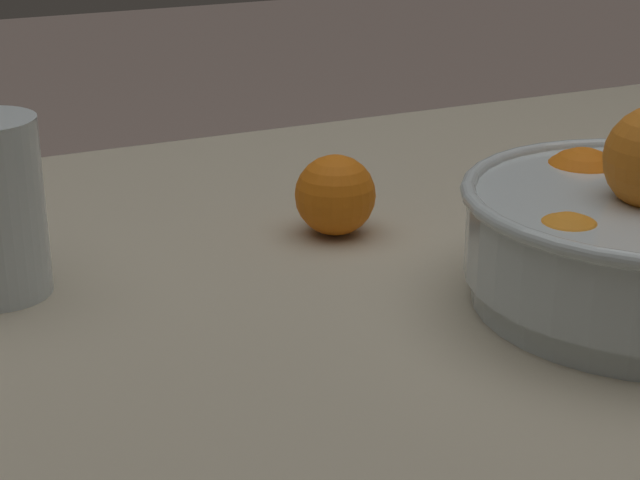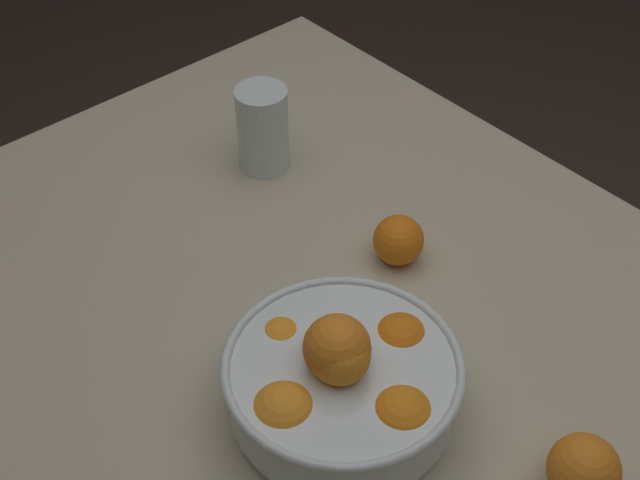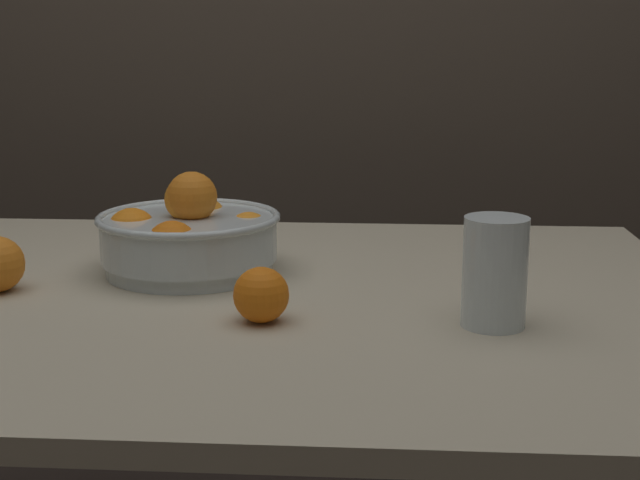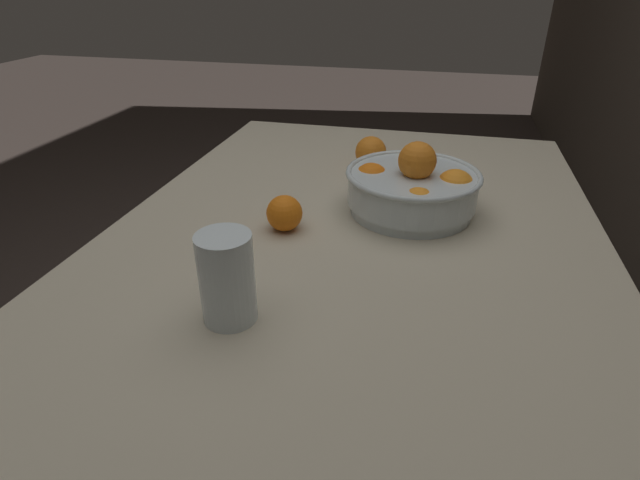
{
  "view_description": "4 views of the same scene",
  "coord_description": "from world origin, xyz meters",
  "px_view_note": "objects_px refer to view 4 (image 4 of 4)",
  "views": [
    {
      "loc": [
        0.47,
        0.68,
        1.08
      ],
      "look_at": [
        0.15,
        0.0,
        0.79
      ],
      "focal_mm": 60.0,
      "sensor_mm": 36.0,
      "label": 1
    },
    {
      "loc": [
        -0.56,
        0.56,
        1.63
      ],
      "look_at": [
        0.13,
        -0.05,
        0.78
      ],
      "focal_mm": 50.0,
      "sensor_mm": 36.0,
      "label": 2
    },
    {
      "loc": [
        0.22,
        -1.24,
        1.1
      ],
      "look_at": [
        0.13,
        0.01,
        0.81
      ],
      "focal_mm": 50.0,
      "sensor_mm": 36.0,
      "label": 3
    },
    {
      "loc": [
        0.93,
        0.14,
        1.2
      ],
      "look_at": [
        0.17,
        -0.04,
        0.78
      ],
      "focal_mm": 28.0,
      "sensor_mm": 36.0,
      "label": 4
    }
  ],
  "objects_px": {
    "juice_glass": "(227,283)",
    "orange_loose_near_bowl": "(284,213)",
    "orange_loose_front": "(371,152)",
    "fruit_bowl": "(413,187)"
  },
  "relations": [
    {
      "from": "juice_glass",
      "to": "orange_loose_front",
      "type": "height_order",
      "value": "juice_glass"
    },
    {
      "from": "juice_glass",
      "to": "orange_loose_near_bowl",
      "type": "height_order",
      "value": "juice_glass"
    },
    {
      "from": "fruit_bowl",
      "to": "juice_glass",
      "type": "distance_m",
      "value": 0.51
    },
    {
      "from": "orange_loose_near_bowl",
      "to": "orange_loose_front",
      "type": "height_order",
      "value": "orange_loose_front"
    },
    {
      "from": "fruit_bowl",
      "to": "juice_glass",
      "type": "height_order",
      "value": "fruit_bowl"
    },
    {
      "from": "fruit_bowl",
      "to": "orange_loose_front",
      "type": "relative_size",
      "value": 3.49
    },
    {
      "from": "juice_glass",
      "to": "orange_loose_near_bowl",
      "type": "bearing_deg",
      "value": -178.93
    },
    {
      "from": "orange_loose_front",
      "to": "juice_glass",
      "type": "bearing_deg",
      "value": -8.84
    },
    {
      "from": "fruit_bowl",
      "to": "juice_glass",
      "type": "relative_size",
      "value": 2.02
    },
    {
      "from": "fruit_bowl",
      "to": "orange_loose_near_bowl",
      "type": "distance_m",
      "value": 0.28
    }
  ]
}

